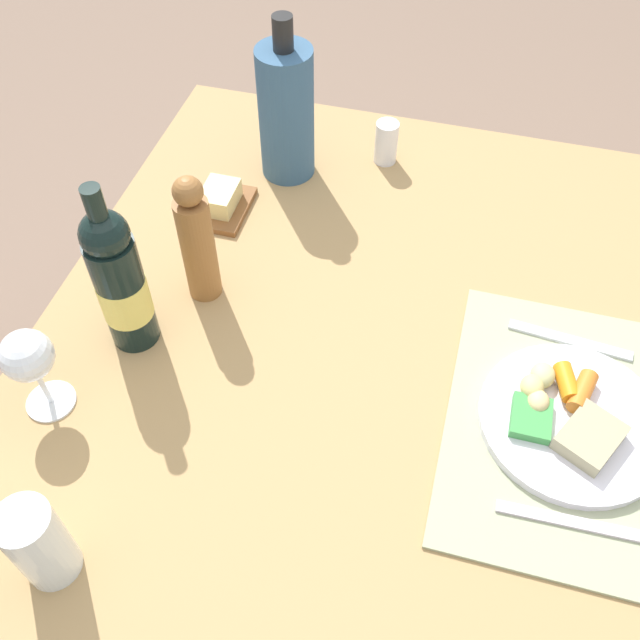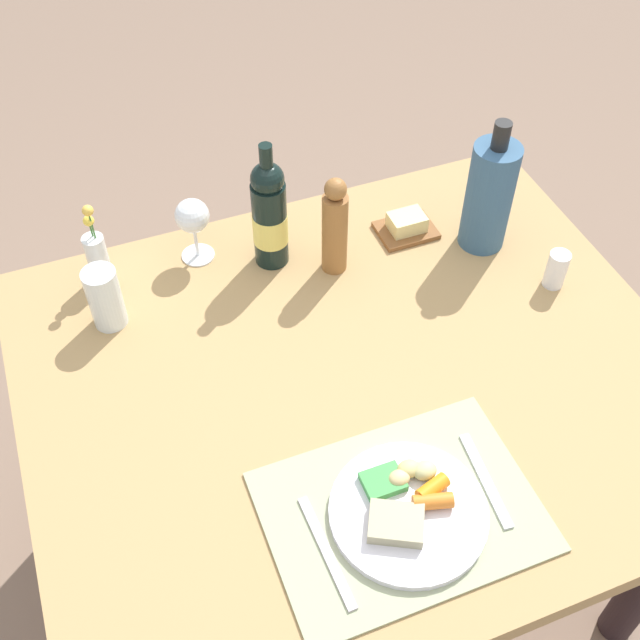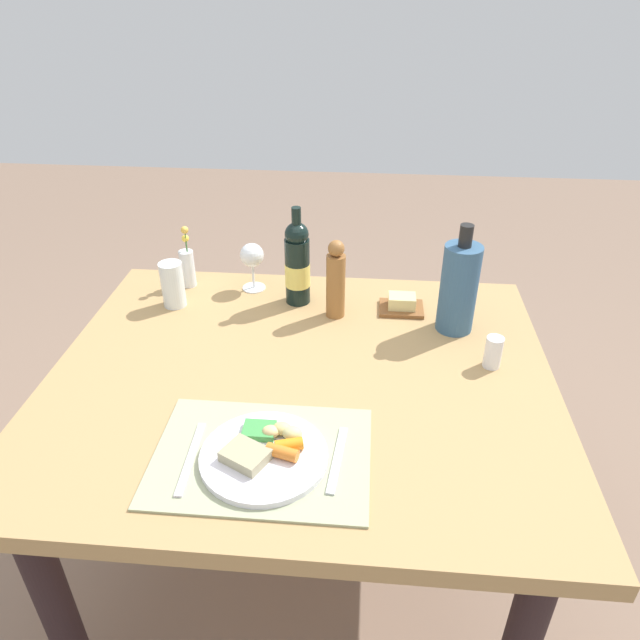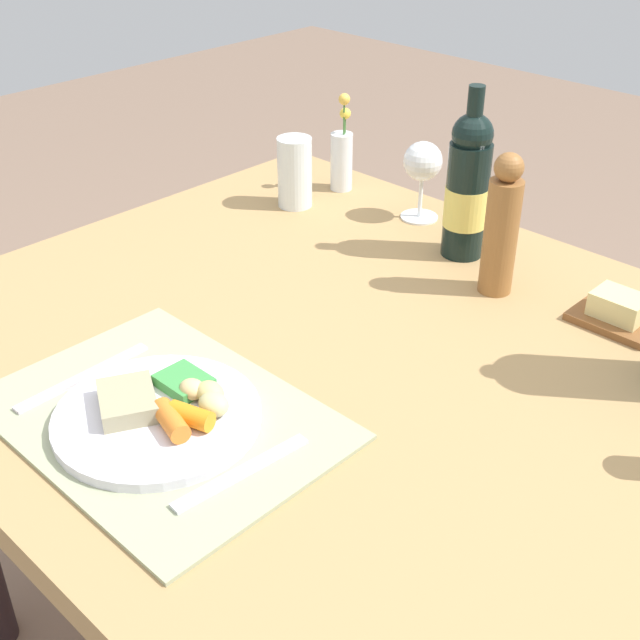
{
  "view_description": "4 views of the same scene",
  "coord_description": "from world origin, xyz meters",
  "views": [
    {
      "loc": [
        -0.65,
        -0.1,
        1.63
      ],
      "look_at": [
        0.04,
        0.09,
        0.76
      ],
      "focal_mm": 39.82,
      "sensor_mm": 36.0,
      "label": 1
    },
    {
      "loc": [
        -0.41,
        -0.86,
        1.96
      ],
      "look_at": [
        -0.05,
        0.07,
        0.85
      ],
      "focal_mm": 44.42,
      "sensor_mm": 36.0,
      "label": 2
    },
    {
      "loc": [
        0.16,
        -1.19,
        1.64
      ],
      "look_at": [
        0.04,
        0.09,
        0.85
      ],
      "focal_mm": 33.02,
      "sensor_mm": 36.0,
      "label": 3
    },
    {
      "loc": [
        0.71,
        -0.78,
        1.42
      ],
      "look_at": [
        0.03,
        -0.08,
        0.83
      ],
      "focal_mm": 47.05,
      "sensor_mm": 36.0,
      "label": 4
    }
  ],
  "objects": [
    {
      "name": "ground_plane",
      "position": [
        0.0,
        0.0,
        0.0
      ],
      "size": [
        8.0,
        8.0,
        0.0
      ],
      "primitive_type": "plane",
      "color": "#806654"
    },
    {
      "name": "dining_table",
      "position": [
        0.0,
        0.0,
        0.64
      ],
      "size": [
        1.28,
        1.08,
        0.74
      ],
      "color": "#A98553",
      "rests_on": "ground_plane"
    },
    {
      "name": "placemat",
      "position": [
        -0.05,
        -0.3,
        0.74
      ],
      "size": [
        0.46,
        0.33,
        0.01
      ],
      "primitive_type": "cube",
      "color": "#9EA580",
      "rests_on": "dining_table"
    },
    {
      "name": "dinner_plate",
      "position": [
        -0.04,
        -0.3,
        0.76
      ],
      "size": [
        0.27,
        0.27,
        0.04
      ],
      "color": "silver",
      "rests_on": "placemat"
    },
    {
      "name": "fork",
      "position": [
        -0.19,
        -0.32,
        0.75
      ],
      "size": [
        0.02,
        0.21,
        0.0
      ],
      "primitive_type": "cube",
      "rotation": [
        0.0,
        0.0,
        0.03
      ],
      "color": "silver",
      "rests_on": "placemat"
    },
    {
      "name": "knife",
      "position": [
        0.11,
        -0.3,
        0.75
      ],
      "size": [
        0.03,
        0.19,
        0.0
      ],
      "primitive_type": "cube",
      "rotation": [
        0.0,
        0.0,
        -0.09
      ],
      "color": "silver",
      "rests_on": "placemat"
    },
    {
      "name": "pepper_mill",
      "position": [
        0.07,
        0.3,
        0.85
      ],
      "size": [
        0.06,
        0.06,
        0.24
      ],
      "color": "#966130",
      "rests_on": "dining_table"
    },
    {
      "name": "wine_glass",
      "position": [
        -0.2,
        0.44,
        0.85
      ],
      "size": [
        0.07,
        0.07,
        0.15
      ],
      "color": "white",
      "rests_on": "dining_table"
    },
    {
      "name": "butter_dish",
      "position": [
        0.26,
        0.34,
        0.76
      ],
      "size": [
        0.13,
        0.1,
        0.05
      ],
      "color": "brown",
      "rests_on": "dining_table"
    },
    {
      "name": "water_tumbler",
      "position": [
        -0.42,
        0.31,
        0.8
      ],
      "size": [
        0.07,
        0.07,
        0.14
      ],
      "color": "silver",
      "rests_on": "dining_table"
    },
    {
      "name": "cooler_bottle",
      "position": [
        0.41,
        0.26,
        0.87
      ],
      "size": [
        0.1,
        0.1,
        0.31
      ],
      "color": "#345879",
      "rests_on": "dining_table"
    },
    {
      "name": "salt_shaker",
      "position": [
        0.49,
        0.08,
        0.78
      ],
      "size": [
        0.04,
        0.04,
        0.09
      ],
      "primitive_type": "cylinder",
      "color": "white",
      "rests_on": "dining_table"
    },
    {
      "name": "flower_vase",
      "position": [
        -0.41,
        0.44,
        0.81
      ],
      "size": [
        0.05,
        0.05,
        0.2
      ],
      "color": "silver",
      "rests_on": "dining_table"
    },
    {
      "name": "wine_bottle",
      "position": [
        -0.05,
        0.37,
        0.87
      ],
      "size": [
        0.08,
        0.08,
        0.3
      ],
      "color": "black",
      "rests_on": "dining_table"
    }
  ]
}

